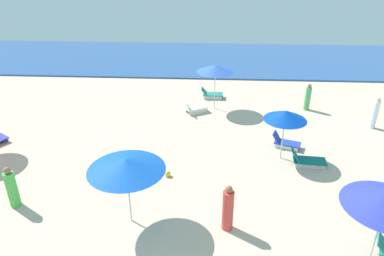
{
  "coord_description": "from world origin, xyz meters",
  "views": [
    {
      "loc": [
        2.46,
        -3.97,
        8.28
      ],
      "look_at": [
        1.67,
        10.5,
        0.96
      ],
      "focal_mm": 33.66,
      "sensor_mm": 36.0,
      "label": 1
    }
  ],
  "objects_px": {
    "lounge_chair_2_0": "(195,108)",
    "lounge_chair_3_0": "(307,160)",
    "umbrella_4": "(126,165)",
    "beach_ball_0": "(168,174)",
    "lounge_chair_2_1": "(211,94)",
    "beachgoer_2": "(228,209)",
    "lounge_chair_3_1": "(285,142)",
    "beachgoer_0": "(12,188)",
    "beachgoer_1": "(308,98)",
    "umbrella_2": "(215,69)",
    "umbrella_3": "(286,115)",
    "beachgoer_3": "(375,114)"
  },
  "relations": [
    {
      "from": "umbrella_3",
      "to": "lounge_chair_3_1",
      "type": "xyz_separation_m",
      "value": [
        0.37,
        0.97,
        -1.81
      ]
    },
    {
      "from": "lounge_chair_3_1",
      "to": "beach_ball_0",
      "type": "bearing_deg",
      "value": 137.77
    },
    {
      "from": "lounge_chair_3_1",
      "to": "lounge_chair_2_0",
      "type": "bearing_deg",
      "value": 70.72
    },
    {
      "from": "lounge_chair_2_1",
      "to": "lounge_chair_3_0",
      "type": "bearing_deg",
      "value": -151.06
    },
    {
      "from": "beachgoer_3",
      "to": "lounge_chair_3_1",
      "type": "bearing_deg",
      "value": 7.95
    },
    {
      "from": "umbrella_2",
      "to": "lounge_chair_3_1",
      "type": "xyz_separation_m",
      "value": [
        3.26,
        -4.25,
        -2.13
      ]
    },
    {
      "from": "umbrella_2",
      "to": "beach_ball_0",
      "type": "bearing_deg",
      "value": -105.19
    },
    {
      "from": "beach_ball_0",
      "to": "umbrella_2",
      "type": "bearing_deg",
      "value": 74.81
    },
    {
      "from": "umbrella_2",
      "to": "beachgoer_0",
      "type": "height_order",
      "value": "umbrella_2"
    },
    {
      "from": "beachgoer_0",
      "to": "lounge_chair_3_1",
      "type": "bearing_deg",
      "value": 101.33
    },
    {
      "from": "lounge_chair_2_0",
      "to": "beachgoer_3",
      "type": "xyz_separation_m",
      "value": [
        9.13,
        -1.36,
        0.5
      ]
    },
    {
      "from": "beachgoer_3",
      "to": "beachgoer_1",
      "type": "bearing_deg",
      "value": -54.6
    },
    {
      "from": "umbrella_4",
      "to": "lounge_chair_2_1",
      "type": "bearing_deg",
      "value": 76.86
    },
    {
      "from": "lounge_chair_3_1",
      "to": "beachgoer_0",
      "type": "xyz_separation_m",
      "value": [
        -10.34,
        -4.78,
        0.51
      ]
    },
    {
      "from": "lounge_chair_2_1",
      "to": "umbrella_4",
      "type": "bearing_deg",
      "value": 166.67
    },
    {
      "from": "umbrella_3",
      "to": "lounge_chair_3_1",
      "type": "relative_size",
      "value": 1.64
    },
    {
      "from": "lounge_chair_2_1",
      "to": "beachgoer_0",
      "type": "height_order",
      "value": "beachgoer_0"
    },
    {
      "from": "lounge_chair_2_1",
      "to": "beachgoer_0",
      "type": "bearing_deg",
      "value": 146.81
    },
    {
      "from": "umbrella_3",
      "to": "beachgoer_3",
      "type": "bearing_deg",
      "value": 31.96
    },
    {
      "from": "umbrella_2",
      "to": "lounge_chair_2_1",
      "type": "distance_m",
      "value": 2.65
    },
    {
      "from": "beachgoer_0",
      "to": "umbrella_2",
      "type": "bearing_deg",
      "value": 128.42
    },
    {
      "from": "lounge_chair_3_1",
      "to": "lounge_chair_3_0",
      "type": "bearing_deg",
      "value": -136.21
    },
    {
      "from": "lounge_chair_3_1",
      "to": "beach_ball_0",
      "type": "xyz_separation_m",
      "value": [
        -5.14,
        -2.66,
        -0.12
      ]
    },
    {
      "from": "lounge_chair_3_0",
      "to": "lounge_chair_3_1",
      "type": "height_order",
      "value": "lounge_chair_3_0"
    },
    {
      "from": "umbrella_2",
      "to": "lounge_chair_3_0",
      "type": "relative_size",
      "value": 1.69
    },
    {
      "from": "lounge_chair_3_1",
      "to": "beachgoer_3",
      "type": "height_order",
      "value": "beachgoer_3"
    },
    {
      "from": "lounge_chair_3_1",
      "to": "beach_ball_0",
      "type": "distance_m",
      "value": 5.79
    },
    {
      "from": "umbrella_4",
      "to": "lounge_chair_2_0",
      "type": "bearing_deg",
      "value": 79.23
    },
    {
      "from": "umbrella_3",
      "to": "beachgoer_2",
      "type": "bearing_deg",
      "value": -118.52
    },
    {
      "from": "umbrella_2",
      "to": "lounge_chair_3_0",
      "type": "height_order",
      "value": "umbrella_2"
    },
    {
      "from": "umbrella_2",
      "to": "beachgoer_2",
      "type": "height_order",
      "value": "umbrella_2"
    },
    {
      "from": "lounge_chair_3_0",
      "to": "lounge_chair_2_1",
      "type": "bearing_deg",
      "value": 33.77
    },
    {
      "from": "lounge_chair_2_0",
      "to": "lounge_chair_2_1",
      "type": "distance_m",
      "value": 2.42
    },
    {
      "from": "lounge_chair_2_0",
      "to": "beachgoer_2",
      "type": "xyz_separation_m",
      "value": [
        1.5,
        -9.14,
        0.5
      ]
    },
    {
      "from": "umbrella_4",
      "to": "beachgoer_2",
      "type": "xyz_separation_m",
      "value": [
        3.21,
        -0.18,
        -1.45
      ]
    },
    {
      "from": "beachgoer_1",
      "to": "umbrella_2",
      "type": "bearing_deg",
      "value": -132.37
    },
    {
      "from": "umbrella_3",
      "to": "beachgoer_0",
      "type": "xyz_separation_m",
      "value": [
        -9.97,
        -3.81,
        -1.3
      ]
    },
    {
      "from": "lounge_chair_2_0",
      "to": "umbrella_4",
      "type": "distance_m",
      "value": 9.32
    },
    {
      "from": "lounge_chair_2_0",
      "to": "beachgoer_2",
      "type": "distance_m",
      "value": 9.27
    },
    {
      "from": "lounge_chair_2_0",
      "to": "lounge_chair_3_0",
      "type": "relative_size",
      "value": 0.95
    },
    {
      "from": "lounge_chair_2_0",
      "to": "beachgoer_3",
      "type": "height_order",
      "value": "beachgoer_3"
    },
    {
      "from": "lounge_chair_2_1",
      "to": "beachgoer_2",
      "type": "height_order",
      "value": "beachgoer_2"
    },
    {
      "from": "lounge_chair_2_1",
      "to": "beachgoer_3",
      "type": "relative_size",
      "value": 0.8
    },
    {
      "from": "lounge_chair_2_0",
      "to": "beach_ball_0",
      "type": "height_order",
      "value": "lounge_chair_2_0"
    },
    {
      "from": "lounge_chair_2_0",
      "to": "lounge_chair_3_0",
      "type": "xyz_separation_m",
      "value": [
        4.99,
        -5.09,
        -0.05
      ]
    },
    {
      "from": "lounge_chair_2_1",
      "to": "beachgoer_0",
      "type": "distance_m",
      "value": 12.68
    },
    {
      "from": "beachgoer_1",
      "to": "beach_ball_0",
      "type": "distance_m",
      "value": 10.03
    },
    {
      "from": "lounge_chair_3_0",
      "to": "beachgoer_1",
      "type": "distance_m",
      "value": 6.05
    },
    {
      "from": "lounge_chair_2_1",
      "to": "umbrella_3",
      "type": "height_order",
      "value": "umbrella_3"
    },
    {
      "from": "lounge_chair_2_1",
      "to": "lounge_chair_3_1",
      "type": "bearing_deg",
      "value": -149.69
    }
  ]
}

